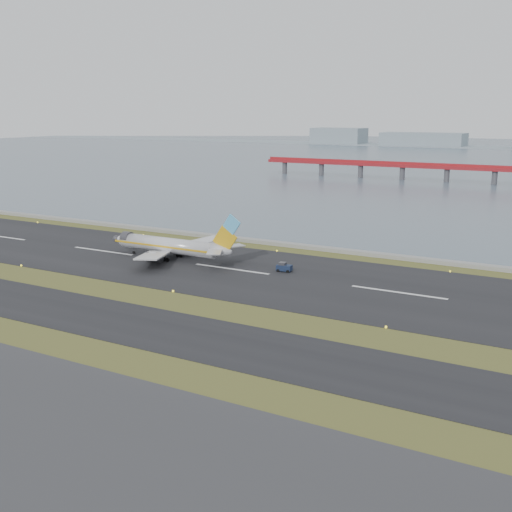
# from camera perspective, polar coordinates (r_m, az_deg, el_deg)

# --- Properties ---
(ground) EXTENTS (1000.00, 1000.00, 0.00)m
(ground) POSITION_cam_1_polar(r_m,az_deg,el_deg) (126.36, -9.43, -4.00)
(ground) COLOR #3B4B1A
(ground) RESTS_ON ground
(taxiway_strip) EXTENTS (1000.00, 18.00, 0.10)m
(taxiway_strip) POSITION_cam_1_polar(r_m,az_deg,el_deg) (117.77, -13.13, -5.39)
(taxiway_strip) COLOR black
(taxiway_strip) RESTS_ON ground
(runway_strip) EXTENTS (1000.00, 45.00, 0.10)m
(runway_strip) POSITION_cam_1_polar(r_m,az_deg,el_deg) (149.85, -2.18, -1.18)
(runway_strip) COLOR black
(runway_strip) RESTS_ON ground
(seawall) EXTENTS (1000.00, 2.50, 1.00)m
(seawall) POSITION_cam_1_polar(r_m,az_deg,el_deg) (175.26, 3.02, 1.00)
(seawall) COLOR gray
(seawall) RESTS_ON ground
(red_pier) EXTENTS (260.00, 5.00, 10.20)m
(red_pier) POSITION_cam_1_polar(r_m,az_deg,el_deg) (349.15, 20.49, 7.17)
(red_pier) COLOR maroon
(red_pier) RESTS_ON ground
(airliner) EXTENTS (38.52, 32.89, 12.80)m
(airliner) POSITION_cam_1_polar(r_m,az_deg,el_deg) (160.29, -7.44, 0.89)
(airliner) COLOR silver
(airliner) RESTS_ON ground
(pushback_tug) EXTENTS (3.68, 2.45, 2.21)m
(pushback_tug) POSITION_cam_1_polar(r_m,az_deg,el_deg) (147.39, 2.50, -1.01)
(pushback_tug) COLOR #16213C
(pushback_tug) RESTS_ON ground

